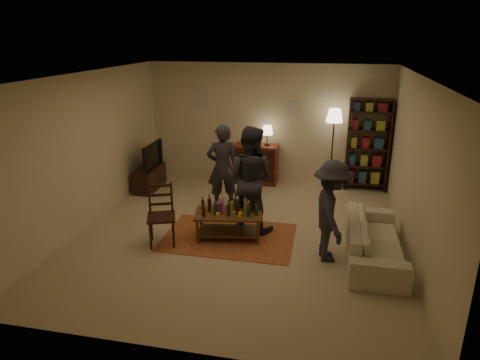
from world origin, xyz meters
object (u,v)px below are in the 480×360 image
(tv_stand, at_px, (149,172))
(person_right, at_px, (250,179))
(coffee_table, at_px, (228,215))
(person_by_sofa, at_px, (331,211))
(dining_chair, at_px, (161,212))
(dresser, at_px, (256,163))
(bookshelf, at_px, (368,144))
(sofa, at_px, (374,240))
(person_left, at_px, (223,167))
(floor_lamp, at_px, (334,121))

(tv_stand, distance_m, person_right, 3.04)
(coffee_table, relative_size, person_by_sofa, 0.77)
(coffee_table, relative_size, dining_chair, 1.17)
(coffee_table, height_order, person_by_sofa, person_by_sofa)
(coffee_table, bearing_deg, dresser, 90.61)
(tv_stand, relative_size, bookshelf, 0.52)
(coffee_table, xyz_separation_m, dresser, (-0.03, 2.91, 0.07))
(dining_chair, height_order, sofa, dining_chair)
(person_left, distance_m, person_right, 1.08)
(coffee_table, distance_m, dining_chair, 1.12)
(dining_chair, xyz_separation_m, bookshelf, (3.45, 3.37, 0.49))
(floor_lamp, distance_m, person_by_sofa, 3.31)
(coffee_table, xyz_separation_m, person_by_sofa, (1.68, -0.37, 0.38))
(bookshelf, distance_m, sofa, 3.26)
(dresser, bearing_deg, dining_chair, -106.99)
(tv_stand, height_order, person_right, person_right)
(coffee_table, bearing_deg, bookshelf, 51.06)
(tv_stand, relative_size, dresser, 0.78)
(person_by_sofa, bearing_deg, floor_lamp, -10.51)
(coffee_table, xyz_separation_m, tv_stand, (-2.28, 2.00, -0.02))
(sofa, bearing_deg, person_by_sofa, 104.17)
(sofa, xyz_separation_m, person_right, (-2.08, 0.65, 0.63))
(dresser, distance_m, bookshelf, 2.50)
(person_by_sofa, bearing_deg, tv_stand, 48.27)
(tv_stand, xyz_separation_m, sofa, (4.64, -2.20, -0.08))
(dresser, bearing_deg, bookshelf, 1.57)
(coffee_table, bearing_deg, person_left, 108.06)
(sofa, bearing_deg, dining_chair, 93.12)
(tv_stand, bearing_deg, dresser, 22.07)
(tv_stand, relative_size, person_right, 0.57)
(coffee_table, distance_m, person_left, 1.41)
(tv_stand, height_order, dresser, dresser)
(coffee_table, relative_size, dresser, 0.89)
(dresser, distance_m, sofa, 3.93)
(coffee_table, xyz_separation_m, bookshelf, (2.41, 2.98, 0.62))
(dresser, relative_size, person_right, 0.73)
(coffee_table, xyz_separation_m, sofa, (2.36, -0.20, -0.11))
(tv_stand, distance_m, floor_lamp, 4.19)
(person_right, bearing_deg, floor_lamp, -106.68)
(bookshelf, bearing_deg, coffee_table, -128.94)
(sofa, height_order, person_right, person_right)
(dresser, height_order, person_left, person_left)
(dresser, bearing_deg, floor_lamp, -2.14)
(dresser, bearing_deg, tv_stand, -157.93)
(floor_lamp, bearing_deg, sofa, -77.07)
(coffee_table, height_order, floor_lamp, floor_lamp)
(dining_chair, xyz_separation_m, tv_stand, (-1.24, 2.39, -0.16))
(tv_stand, xyz_separation_m, person_left, (1.87, -0.72, 0.46))
(sofa, distance_m, person_left, 3.19)
(person_right, bearing_deg, bookshelf, -116.80)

